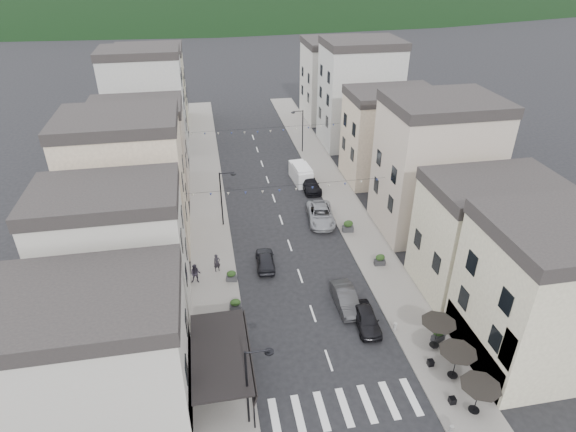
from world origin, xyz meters
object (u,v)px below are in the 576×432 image
Objects in this scene: parked_car_e at (265,260)px; pedestrian_a at (217,263)px; parked_car_b at (346,299)px; delivery_van at (301,173)px; pedestrian_b at (196,274)px; parked_car_c at (321,215)px; parked_car_d at (310,184)px; parked_car_a at (367,319)px.

parked_car_e is 4.35m from pedestrian_a.
pedestrian_a reaches higher than parked_car_b.
pedestrian_b is (-13.00, -18.17, -0.07)m from delivery_van.
pedestrian_b is at bearing -161.37° from pedestrian_a.
parked_car_c is at bearing -131.15° from parked_car_e.
parked_car_b is 21.11m from parked_car_d.
pedestrian_b reaches higher than parked_car_a.
parked_car_e is (-6.86, -6.92, -0.10)m from parked_car_c.
delivery_van is at bearing 97.35° from parked_car_c.
parked_car_d is at bearing 58.17° from pedestrian_b.
parked_car_e is 2.21× the size of pedestrian_b.
parked_car_e is at bearing -127.86° from parked_car_c.
delivery_van reaches higher than parked_car_d.
pedestrian_a is (-11.19, -7.02, 0.18)m from parked_car_c.
parked_car_e is 6.40m from pedestrian_b.
pedestrian_a is (-10.84, 9.06, 0.27)m from parked_car_a.
parked_car_b is 8.67m from parked_car_e.
parked_car_b is at bearing 133.82° from parked_car_e.
parked_car_b is 2.63× the size of pedestrian_a.
pedestrian_b is (-6.23, -1.44, 0.34)m from parked_car_e.
parked_car_a reaches higher than parked_car_e.
pedestrian_a reaches higher than parked_car_d.
parked_car_a is 14.12m from pedestrian_a.
parked_car_c is at bearing 41.43° from pedestrian_b.
parked_car_c is 1.41× the size of parked_car_e.
parked_car_b is at bearing -97.12° from parked_car_d.
parked_car_b is 11.89m from pedestrian_a.
parked_car_d is 1.01× the size of delivery_van.
pedestrian_a reaches higher than parked_car_a.
pedestrian_a is at bearing 146.02° from parked_car_b.
parked_car_e is (-7.40, -14.42, -0.01)m from parked_car_d.
pedestrian_b is at bearing -130.05° from delivery_van.
parked_car_d is 2.43m from delivery_van.
parked_car_b is 12.91m from pedestrian_b.
pedestrian_a is at bearing -131.18° from parked_car_d.
delivery_van is at bearing 92.56° from parked_car_a.
parked_car_e is at bearing -116.51° from delivery_van.
pedestrian_a is 2.32m from pedestrian_b.
parked_car_b is (-0.90, 2.54, 0.04)m from parked_car_a.
delivery_van is (0.27, 25.89, 0.39)m from parked_car_a.
pedestrian_b reaches higher than parked_car_d.
parked_car_c is (1.26, 13.54, 0.05)m from parked_car_b.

